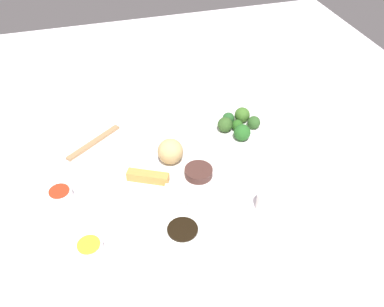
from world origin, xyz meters
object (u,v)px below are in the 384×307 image
Objects in this scene: main_plate at (174,180)px; chopsticks_pair at (94,142)px; soy_sauce_bowl at (183,234)px; sauce_ramekin_hot_mustard at (90,248)px; broccoli_plate at (236,131)px; sauce_ramekin_sweet_and_sour at (60,195)px; teacup at (267,202)px.

main_plate is 1.32× the size of chopsticks_pair.
soy_sauce_bowl is 0.23m from sauce_ramekin_hot_mustard.
main_plate reaches higher than broccoli_plate.
soy_sauce_bowl is (0.37, -0.28, 0.01)m from broccoli_plate.
sauce_ramekin_sweet_and_sour is at bearing -163.01° from sauce_ramekin_hot_mustard.
sauce_ramekin_hot_mustard is at bearing -56.00° from broccoli_plate.
sauce_ramekin_hot_mustard is 0.47m from teacup.
soy_sauce_bowl is 0.37m from sauce_ramekin_sweet_and_sour.
soy_sauce_bowl reaches higher than sauce_ramekin_sweet_and_sour.
broccoli_plate is 0.59m from sauce_ramekin_sweet_and_sour.
main_plate is at bearing 40.61° from chopsticks_pair.
broccoli_plate is at bearing 173.23° from teacup.
sauce_ramekin_hot_mustard is 0.42m from chopsticks_pair.
teacup is at bearing 91.33° from sauce_ramekin_hot_mustard.
main_plate is 4.10× the size of sauce_ramekin_sweet_and_sour.
soy_sauce_bowl is 1.38× the size of sauce_ramekin_hot_mustard.
main_plate is 0.31m from chopsticks_pair.
broccoli_plate is 4.05× the size of teacup.
teacup is at bearing 45.90° from chopsticks_pair.
teacup is at bearing 70.30° from sauce_ramekin_sweet_and_sour.
broccoli_plate is at bearing 142.60° from soy_sauce_bowl.
broccoli_plate is 0.33m from teacup.
sauce_ramekin_hot_mustard is at bearing -88.67° from teacup.
sauce_ramekin_sweet_and_sour reaches higher than main_plate.
main_plate is at bearing -57.12° from broccoli_plate.
sauce_ramekin_sweet_and_sour is at bearing -109.70° from teacup.
sauce_ramekin_hot_mustard is (-0.02, -0.23, -0.00)m from soy_sauce_bowl.
main_plate is 2.98× the size of soy_sauce_bowl.
sauce_ramekin_hot_mustard is at bearing -96.23° from soy_sauce_bowl.
broccoli_plate is 2.45× the size of soy_sauce_bowl.
sauce_ramekin_sweet_and_sour reaches higher than chopsticks_pair.
chopsticks_pair is (-0.44, -0.18, -0.01)m from soy_sauce_bowl.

